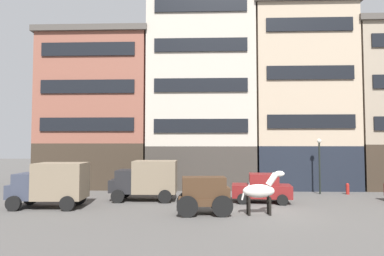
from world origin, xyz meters
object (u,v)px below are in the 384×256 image
at_px(pedestrian_officer, 44,184).
at_px(fire_hydrant_curbside, 348,189).
at_px(delivery_truck_near, 51,183).
at_px(delivery_truck_far, 146,179).
at_px(draft_horse, 261,191).
at_px(sedan_dark, 262,188).
at_px(streetlamp_curbside, 319,158).
at_px(cargo_wagon, 205,193).

bearing_deg(pedestrian_officer, fire_hydrant_curbside, 6.12).
bearing_deg(delivery_truck_near, delivery_truck_far, 26.34).
relative_size(draft_horse, fire_hydrant_curbside, 2.83).
bearing_deg(sedan_dark, fire_hydrant_curbside, 26.50).
xyz_separation_m(streetlamp_curbside, fire_hydrant_curbside, (1.99, -0.08, -2.24)).
height_order(cargo_wagon, pedestrian_officer, cargo_wagon).
xyz_separation_m(pedestrian_officer, streetlamp_curbside, (19.69, 2.40, 1.69)).
distance_m(sedan_dark, fire_hydrant_curbside, 7.76).
distance_m(delivery_truck_far, sedan_dark, 7.55).
distance_m(draft_horse, streetlamp_curbside, 9.21).
distance_m(cargo_wagon, delivery_truck_near, 9.15).
xyz_separation_m(draft_horse, fire_hydrant_curbside, (7.66, 7.04, -0.84)).
bearing_deg(pedestrian_officer, delivery_truck_far, -5.51).
xyz_separation_m(delivery_truck_near, streetlamp_curbside, (17.65, 5.67, 1.25)).
bearing_deg(cargo_wagon, delivery_truck_far, 133.69).
bearing_deg(draft_horse, cargo_wagon, -179.93).
bearing_deg(cargo_wagon, sedan_dark, 44.34).
bearing_deg(sedan_dark, draft_horse, -101.41).
bearing_deg(draft_horse, fire_hydrant_curbside, 42.61).
height_order(delivery_truck_near, fire_hydrant_curbside, delivery_truck_near).
relative_size(cargo_wagon, sedan_dark, 0.78).
relative_size(cargo_wagon, streetlamp_curbside, 0.73).
height_order(cargo_wagon, delivery_truck_near, delivery_truck_near).
xyz_separation_m(cargo_wagon, streetlamp_curbside, (8.62, 7.12, 1.52)).
relative_size(delivery_truck_far, fire_hydrant_curbside, 5.27).
distance_m(cargo_wagon, delivery_truck_far, 5.57).
relative_size(sedan_dark, streetlamp_curbside, 0.94).
xyz_separation_m(delivery_truck_near, delivery_truck_far, (5.19, 2.57, 0.00)).
distance_m(delivery_truck_near, fire_hydrant_curbside, 20.44).
bearing_deg(fire_hydrant_curbside, streetlamp_curbside, 177.76).
relative_size(draft_horse, delivery_truck_far, 0.54).
distance_m(delivery_truck_near, sedan_dark, 12.89).
xyz_separation_m(cargo_wagon, delivery_truck_far, (-3.84, 4.02, 0.28)).
relative_size(delivery_truck_near, pedestrian_officer, 2.46).
bearing_deg(delivery_truck_far, streetlamp_curbside, 13.96).
relative_size(pedestrian_officer, streetlamp_curbside, 0.44).
xyz_separation_m(pedestrian_officer, fire_hydrant_curbside, (21.67, 2.33, -0.55)).
bearing_deg(delivery_truck_near, pedestrian_officer, 121.96).
xyz_separation_m(delivery_truck_near, sedan_dark, (12.70, 2.13, -0.51)).
relative_size(delivery_truck_near, fire_hydrant_curbside, 5.32).
bearing_deg(delivery_truck_near, streetlamp_curbside, 17.80).
distance_m(sedan_dark, pedestrian_officer, 14.78).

